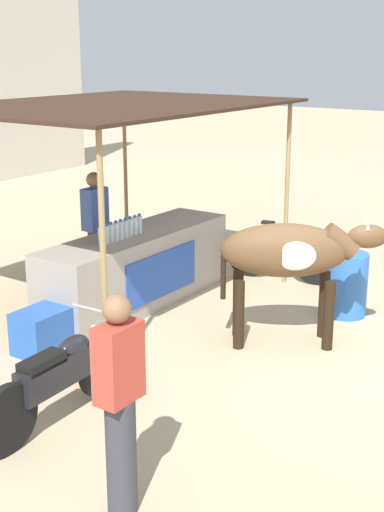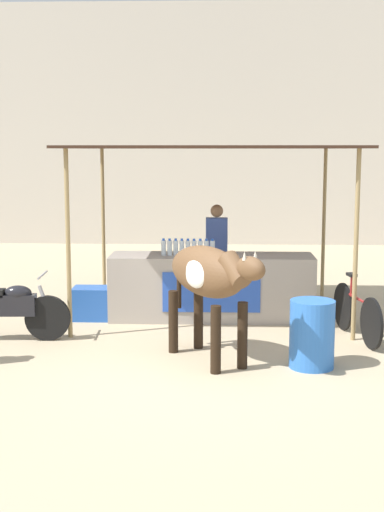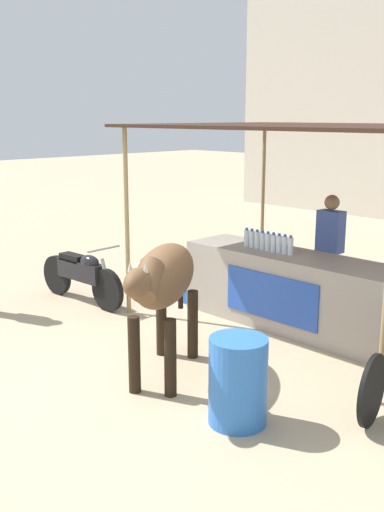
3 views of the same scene
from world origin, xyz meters
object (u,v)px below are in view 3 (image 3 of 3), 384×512
stall_counter (290,291)px  motorcycle_parked (82,274)px  cooler_box (189,283)px  water_barrel (238,381)px  cow (163,281)px  vendor_behind_counter (329,254)px

stall_counter → motorcycle_parked: 3.04m
cooler_box → water_barrel: water_barrel is taller
cow → motorcycle_parked: size_ratio=0.96×
cooler_box → motorcycle_parked: motorcycle_parked is taller
vendor_behind_counter → stall_counter: bearing=-95.3°
cooler_box → cow: (1.75, -2.08, 0.79)m
stall_counter → cooler_box: bearing=-176.8°
vendor_behind_counter → cooler_box: (-1.83, -0.85, -0.61)m
stall_counter → vendor_behind_counter: size_ratio=1.82×
water_barrel → motorcycle_parked: size_ratio=0.44×
stall_counter → cow: cow is taller
vendor_behind_counter → water_barrel: 3.34m
cow → water_barrel: bearing=-8.8°
vendor_behind_counter → water_barrel: vendor_behind_counter is taller
stall_counter → motorcycle_parked: stall_counter is taller
cooler_box → cow: size_ratio=0.35×
cooler_box → water_barrel: bearing=-37.6°
cooler_box → motorcycle_parked: bearing=-128.3°
stall_counter → vendor_behind_counter: bearing=84.7°
stall_counter → cooler_box: size_ratio=5.00×
vendor_behind_counter → cow: 2.93m
water_barrel → motorcycle_parked: 4.05m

